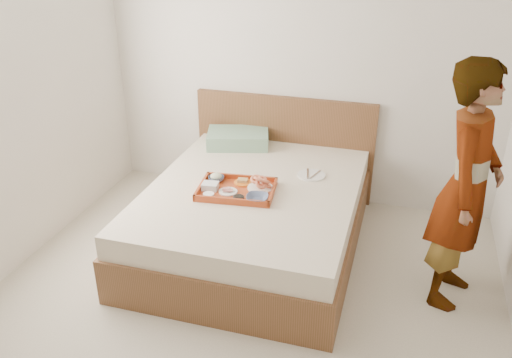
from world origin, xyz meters
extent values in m
cube|color=beige|center=(0.00, 0.00, 0.00)|extent=(3.50, 4.00, 0.01)
cube|color=silver|center=(0.00, 2.00, 1.30)|extent=(3.50, 0.01, 2.60)
cube|color=brown|center=(-0.12, 1.00, 0.27)|extent=(1.65, 2.00, 0.53)
cube|color=brown|center=(-0.12, 1.97, 0.47)|extent=(1.65, 0.06, 0.95)
cube|color=#85AC8C|center=(-0.49, 1.76, 0.59)|extent=(0.62, 0.50, 0.13)
cube|color=#AD3810|center=(-0.22, 0.88, 0.56)|extent=(0.60, 0.47, 0.05)
cylinder|color=white|center=(-0.05, 0.96, 0.55)|extent=(0.21, 0.21, 0.01)
imported|color=#192044|center=(-0.02, 0.77, 0.56)|extent=(0.18, 0.18, 0.04)
cylinder|color=black|center=(-0.15, 0.74, 0.56)|extent=(0.09, 0.09, 0.03)
cylinder|color=white|center=(-0.27, 0.83, 0.55)|extent=(0.15, 0.15, 0.01)
cylinder|color=orange|center=(-0.21, 1.01, 0.55)|extent=(0.15, 0.15, 0.01)
imported|color=#192044|center=(-0.42, 0.98, 0.56)|extent=(0.14, 0.14, 0.04)
cube|color=silver|center=(-0.41, 0.84, 0.57)|extent=(0.13, 0.11, 0.05)
cylinder|color=white|center=(-0.38, 0.72, 0.56)|extent=(0.09, 0.09, 0.03)
cylinder|color=white|center=(0.27, 1.32, 0.54)|extent=(0.25, 0.25, 0.01)
imported|color=beige|center=(1.35, 0.81, 0.83)|extent=(0.54, 0.69, 1.66)
camera|label=1|loc=(0.92, -2.46, 2.37)|focal=37.30mm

